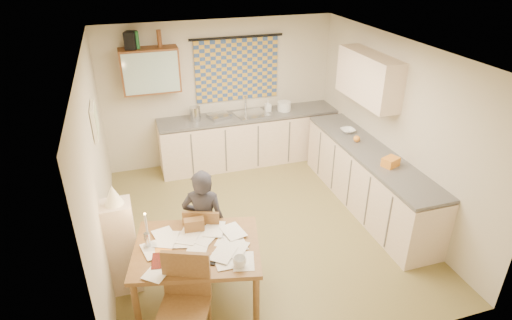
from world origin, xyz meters
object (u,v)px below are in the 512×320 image
object	(u,v)px
person	(204,222)
shelf_stand	(122,247)
counter_right	(367,179)
chair_far	(206,247)
stove	(398,208)
counter_back	(253,138)
dining_table	(199,273)

from	to	relation	value
person	shelf_stand	distance (m)	0.95
counter_right	shelf_stand	bearing A→B (deg)	-168.80
chair_far	shelf_stand	xyz separation A→B (m)	(-0.95, -0.06, 0.29)
stove	shelf_stand	xyz separation A→B (m)	(-3.54, 0.09, 0.13)
counter_back	chair_far	size ratio (longest dim) A/B	3.59
stove	chair_far	size ratio (longest dim) A/B	0.97
counter_back	dining_table	size ratio (longest dim) A/B	2.18
stove	dining_table	distance (m)	2.80
counter_right	dining_table	bearing A→B (deg)	-157.20
chair_far	stove	bearing A→B (deg)	-163.19
counter_back	counter_right	xyz separation A→B (m)	(1.20, -1.91, -0.00)
counter_right	stove	bearing A→B (deg)	-90.00
counter_back	counter_right	bearing A→B (deg)	-57.88
stove	dining_table	xyz separation A→B (m)	(-2.77, -0.38, -0.07)
counter_right	stove	world-z (taller)	counter_right
counter_right	chair_far	xyz separation A→B (m)	(-2.59, -0.64, -0.17)
counter_back	person	xyz separation A→B (m)	(-1.40, -2.58, 0.24)
chair_far	shelf_stand	distance (m)	0.99
dining_table	chair_far	distance (m)	0.57
dining_table	person	world-z (taller)	person
chair_far	shelf_stand	size ratio (longest dim) A/B	0.80
counter_right	dining_table	world-z (taller)	counter_right
dining_table	shelf_stand	bearing A→B (deg)	161.96
counter_back	shelf_stand	bearing A→B (deg)	-131.86
stove	dining_table	bearing A→B (deg)	-172.26
dining_table	person	size ratio (longest dim) A/B	1.10
stove	shelf_stand	distance (m)	3.54
person	chair_far	bearing A→B (deg)	-77.10
counter_right	stove	xyz separation A→B (m)	(0.00, -0.79, -0.01)
person	shelf_stand	bearing A→B (deg)	22.95
stove	chair_far	xyz separation A→B (m)	(-2.59, 0.15, -0.16)
shelf_stand	counter_right	bearing A→B (deg)	11.20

